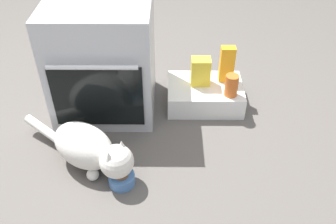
% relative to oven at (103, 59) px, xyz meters
% --- Properties ---
extents(ground, '(8.00, 8.00, 0.00)m').
position_rel_oven_xyz_m(ground, '(0.05, -0.40, -0.35)').
color(ground, '#56514C').
extents(oven, '(0.60, 0.59, 0.71)m').
position_rel_oven_xyz_m(oven, '(0.00, 0.00, 0.00)').
color(oven, '#B7BABF').
rests_on(oven, ground).
extents(pantry_cabinet, '(0.48, 0.34, 0.14)m').
position_rel_oven_xyz_m(pantry_cabinet, '(0.63, 0.02, -0.28)').
color(pantry_cabinet, white).
rests_on(pantry_cabinet, ground).
extents(food_bowl, '(0.14, 0.14, 0.09)m').
position_rel_oven_xyz_m(food_bowl, '(0.16, -0.66, -0.32)').
color(food_bowl, '#4C7AB7').
rests_on(food_bowl, ground).
extents(cat, '(0.68, 0.50, 0.25)m').
position_rel_oven_xyz_m(cat, '(-0.02, -0.54, -0.22)').
color(cat, silver).
rests_on(cat, ground).
extents(snack_bag, '(0.12, 0.09, 0.18)m').
position_rel_oven_xyz_m(snack_bag, '(0.60, 0.05, -0.12)').
color(snack_bag, yellow).
rests_on(snack_bag, pantry_cabinet).
extents(sauce_jar, '(0.08, 0.08, 0.14)m').
position_rel_oven_xyz_m(sauce_jar, '(0.78, -0.08, -0.14)').
color(sauce_jar, '#D16023').
rests_on(sauce_jar, pantry_cabinet).
extents(juice_carton, '(0.09, 0.06, 0.24)m').
position_rel_oven_xyz_m(juice_carton, '(0.77, 0.09, -0.09)').
color(juice_carton, orange).
rests_on(juice_carton, pantry_cabinet).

